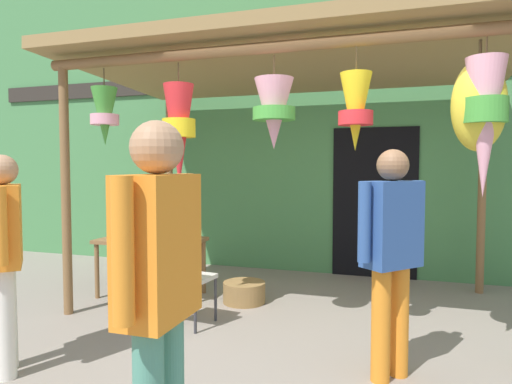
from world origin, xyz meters
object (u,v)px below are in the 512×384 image
at_px(wicker_basket_by_table, 244,292).
at_px(customer_foreground, 158,281).
at_px(flower_heap_on_table, 151,230).
at_px(vendor_in_orange, 4,246).
at_px(passerby_at_right, 391,245).
at_px(display_table, 151,245).
at_px(folding_chair, 184,273).

bearing_deg(wicker_basket_by_table, customer_foreground, -77.64).
height_order(flower_heap_on_table, vendor_in_orange, vendor_in_orange).
bearing_deg(vendor_in_orange, customer_foreground, -24.70).
relative_size(flower_heap_on_table, passerby_at_right, 0.48).
relative_size(display_table, wicker_basket_by_table, 2.51).
xyz_separation_m(display_table, customer_foreground, (1.74, -2.81, 0.41)).
distance_m(flower_heap_on_table, wicker_basket_by_table, 1.30).
height_order(display_table, vendor_in_orange, vendor_in_orange).
bearing_deg(wicker_basket_by_table, folding_chair, -107.54).
height_order(display_table, wicker_basket_by_table, display_table).
distance_m(display_table, passerby_at_right, 2.97).
bearing_deg(wicker_basket_by_table, vendor_in_orange, -116.60).
bearing_deg(wicker_basket_by_table, flower_heap_on_table, -178.39).
bearing_deg(display_table, passerby_at_right, -25.54).
relative_size(wicker_basket_by_table, customer_foreground, 0.27).
distance_m(display_table, wicker_basket_by_table, 1.20).
distance_m(wicker_basket_by_table, customer_foreground, 3.08).
height_order(folding_chair, wicker_basket_by_table, folding_chair).
bearing_deg(passerby_at_right, vendor_in_orange, -163.66).
relative_size(display_table, vendor_in_orange, 0.74).
xyz_separation_m(folding_chair, wicker_basket_by_table, (0.28, 0.87, -0.39)).
relative_size(flower_heap_on_table, customer_foreground, 0.45).
xyz_separation_m(wicker_basket_by_table, passerby_at_right, (1.55, -1.34, 0.83)).
relative_size(flower_heap_on_table, wicker_basket_by_table, 1.65).
distance_m(flower_heap_on_table, folding_chair, 1.22).
distance_m(flower_heap_on_table, passerby_at_right, 3.00).
bearing_deg(folding_chair, wicker_basket_by_table, 72.46).
bearing_deg(folding_chair, customer_foreground, -65.74).
relative_size(display_table, passerby_at_right, 0.72).
height_order(folding_chair, vendor_in_orange, vendor_in_orange).
xyz_separation_m(display_table, folding_chair, (0.83, -0.80, -0.08)).
height_order(flower_heap_on_table, folding_chair, folding_chair).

